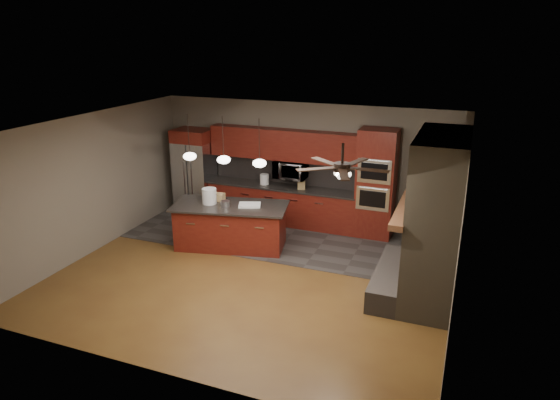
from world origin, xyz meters
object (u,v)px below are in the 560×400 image
at_px(microwave, 291,170).
at_px(cardboard_box, 218,197).
at_px(white_bucket, 209,196).
at_px(counter_bucket, 264,179).
at_px(oven_tower, 376,184).
at_px(counter_box, 301,185).
at_px(paint_can, 225,204).
at_px(paint_tray, 250,205).
at_px(kitchen_island, 231,226).
at_px(refrigerator, 195,172).

xyz_separation_m(microwave, cardboard_box, (-1.05, -1.55, -0.30)).
bearing_deg(white_bucket, cardboard_box, 70.06).
bearing_deg(counter_bucket, microwave, 4.54).
distance_m(oven_tower, cardboard_box, 3.38).
bearing_deg(counter_box, microwave, 144.38).
xyz_separation_m(paint_can, paint_tray, (0.45, 0.21, -0.04)).
distance_m(kitchen_island, white_bucket, 0.76).
bearing_deg(cardboard_box, counter_box, 45.77).
height_order(kitchen_island, counter_box, counter_box).
relative_size(refrigerator, white_bucket, 6.49).
bearing_deg(oven_tower, paint_tray, -145.24).
distance_m(white_bucket, counter_box, 2.21).
bearing_deg(counter_bucket, cardboard_box, -105.59).
distance_m(oven_tower, counter_bucket, 2.61).
xyz_separation_m(refrigerator, counter_box, (2.74, 0.03, -0.05)).
bearing_deg(microwave, white_bucket, -122.43).
bearing_deg(paint_can, microwave, 68.14).
relative_size(kitchen_island, paint_can, 13.86).
height_order(microwave, paint_can, microwave).
bearing_deg(paint_can, refrigerator, 134.78).
bearing_deg(cardboard_box, paint_tray, -7.37).
relative_size(refrigerator, kitchen_island, 0.83).
height_order(microwave, kitchen_island, microwave).
bearing_deg(paint_tray, counter_bucket, 81.53).
relative_size(oven_tower, kitchen_island, 0.95).
bearing_deg(paint_tray, cardboard_box, 153.37).
bearing_deg(paint_can, paint_tray, 25.41).
xyz_separation_m(microwave, paint_can, (-0.74, -1.84, -0.32)).
relative_size(oven_tower, microwave, 3.25).
bearing_deg(counter_bucket, kitchen_island, -92.07).
relative_size(refrigerator, paint_can, 11.49).
height_order(microwave, cardboard_box, microwave).
distance_m(microwave, counter_box, 0.44).
bearing_deg(paint_can, cardboard_box, 136.41).
relative_size(kitchen_island, white_bucket, 7.83).
bearing_deg(paint_tray, kitchen_island, 173.19).
relative_size(refrigerator, counter_bucket, 8.76).
bearing_deg(white_bucket, kitchen_island, 7.00).
relative_size(paint_tray, counter_box, 2.37).
bearing_deg(cardboard_box, refrigerator, 133.14).
bearing_deg(microwave, counter_box, -18.34).
bearing_deg(kitchen_island, oven_tower, 19.80).
relative_size(oven_tower, paint_can, 13.11).
height_order(refrigerator, counter_bucket, refrigerator).
relative_size(white_bucket, counter_bucket, 1.35).
bearing_deg(kitchen_island, white_bucket, 174.73).
distance_m(paint_tray, cardboard_box, 0.76).
xyz_separation_m(kitchen_island, cardboard_box, (-0.36, 0.18, 0.53)).
distance_m(paint_can, counter_bucket, 1.80).
height_order(kitchen_island, cardboard_box, cardboard_box).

